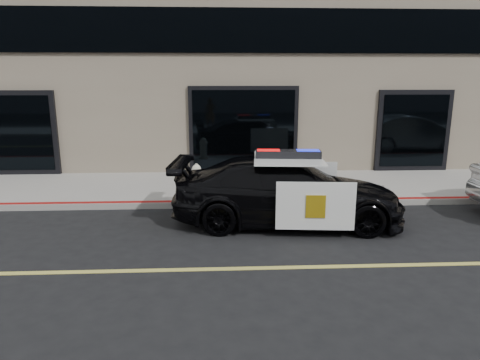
{
  "coord_description": "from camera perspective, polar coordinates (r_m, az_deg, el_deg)",
  "views": [
    {
      "loc": [
        -1.78,
        -6.58,
        3.08
      ],
      "look_at": [
        -1.35,
        2.2,
        1.0
      ],
      "focal_mm": 32.0,
      "sensor_mm": 36.0,
      "label": 1
    }
  ],
  "objects": [
    {
      "name": "sidewalk_n",
      "position": [
        12.33,
        5.57,
        -0.85
      ],
      "size": [
        60.0,
        3.5,
        0.15
      ],
      "primitive_type": "cube",
      "color": "gray",
      "rests_on": "ground"
    },
    {
      "name": "ground",
      "position": [
        7.48,
        11.44,
        -11.29
      ],
      "size": [
        120.0,
        120.0,
        0.0
      ],
      "primitive_type": "plane",
      "color": "black",
      "rests_on": "ground"
    },
    {
      "name": "police_car",
      "position": [
        9.3,
        6.32,
        -1.44
      ],
      "size": [
        2.89,
        5.29,
        1.62
      ],
      "color": "black",
      "rests_on": "ground"
    },
    {
      "name": "fire_hydrant",
      "position": [
        11.2,
        -5.79,
        0.04
      ],
      "size": [
        0.36,
        0.5,
        0.79
      ],
      "color": "white",
      "rests_on": "sidewalk_n"
    }
  ]
}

